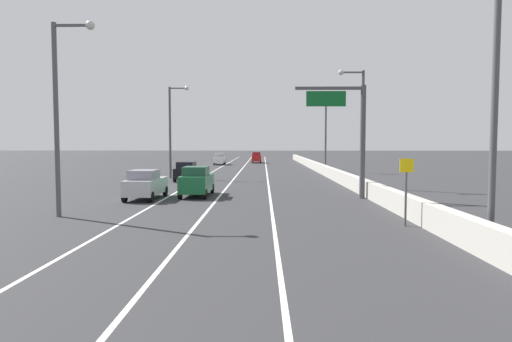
{
  "coord_description": "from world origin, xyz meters",
  "views": [
    {
      "loc": [
        1.01,
        -2.13,
        3.67
      ],
      "look_at": [
        0.41,
        36.37,
        1.26
      ],
      "focal_mm": 31.01,
      "sensor_mm": 36.0,
      "label": 1
    }
  ],
  "objects_px": {
    "overhead_sign_gantry": "(352,127)",
    "lamp_post_left_mid": "(172,125)",
    "lamp_post_right_third": "(324,129)",
    "lamp_post_left_near": "(61,105)",
    "car_silver_0": "(146,184)",
    "car_green_1": "(197,181)",
    "car_red_2": "(256,157)",
    "car_white_3": "(220,159)",
    "speed_advisory_sign": "(406,187)",
    "car_black_4": "(187,171)",
    "lamp_post_right_second": "(359,120)",
    "lamp_post_right_near": "(488,89)"
  },
  "relations": [
    {
      "from": "car_red_2",
      "to": "car_white_3",
      "type": "xyz_separation_m",
      "value": [
        -6.25,
        -7.37,
        -0.04
      ]
    },
    {
      "from": "car_silver_0",
      "to": "car_green_1",
      "type": "bearing_deg",
      "value": 28.38
    },
    {
      "from": "overhead_sign_gantry",
      "to": "car_red_2",
      "type": "xyz_separation_m",
      "value": [
        -7.12,
        53.82,
        -3.7
      ]
    },
    {
      "from": "speed_advisory_sign",
      "to": "car_silver_0",
      "type": "xyz_separation_m",
      "value": [
        -14.06,
        9.34,
        -0.79
      ]
    },
    {
      "from": "lamp_post_right_near",
      "to": "lamp_post_right_second",
      "type": "xyz_separation_m",
      "value": [
        -0.03,
        20.51,
        0.0
      ]
    },
    {
      "from": "lamp_post_right_second",
      "to": "car_silver_0",
      "type": "bearing_deg",
      "value": -154.48
    },
    {
      "from": "lamp_post_right_near",
      "to": "lamp_post_right_second",
      "type": "height_order",
      "value": "same"
    },
    {
      "from": "speed_advisory_sign",
      "to": "car_silver_0",
      "type": "distance_m",
      "value": 16.9
    },
    {
      "from": "lamp_post_left_near",
      "to": "car_white_3",
      "type": "bearing_deg",
      "value": 87.38
    },
    {
      "from": "car_silver_0",
      "to": "lamp_post_right_third",
      "type": "bearing_deg",
      "value": 61.0
    },
    {
      "from": "lamp_post_right_second",
      "to": "overhead_sign_gantry",
      "type": "bearing_deg",
      "value": -106.11
    },
    {
      "from": "car_silver_0",
      "to": "car_red_2",
      "type": "distance_m",
      "value": 54.81
    },
    {
      "from": "lamp_post_right_second",
      "to": "car_white_3",
      "type": "distance_m",
      "value": 42.72
    },
    {
      "from": "lamp_post_right_near",
      "to": "lamp_post_left_near",
      "type": "distance_m",
      "value": 18.83
    },
    {
      "from": "car_green_1",
      "to": "car_black_4",
      "type": "distance_m",
      "value": 12.85
    },
    {
      "from": "lamp_post_left_mid",
      "to": "car_black_4",
      "type": "height_order",
      "value": "lamp_post_left_mid"
    },
    {
      "from": "lamp_post_right_near",
      "to": "car_red_2",
      "type": "xyz_separation_m",
      "value": [
        -9.12,
        67.48,
        -4.53
      ]
    },
    {
      "from": "car_silver_0",
      "to": "car_red_2",
      "type": "xyz_separation_m",
      "value": [
        6.5,
        54.42,
        0.06
      ]
    },
    {
      "from": "lamp_post_left_near",
      "to": "car_black_4",
      "type": "bearing_deg",
      "value": 83.24
    },
    {
      "from": "lamp_post_left_near",
      "to": "lamp_post_right_third",
      "type": "bearing_deg",
      "value": 63.17
    },
    {
      "from": "lamp_post_left_mid",
      "to": "car_green_1",
      "type": "distance_m",
      "value": 17.2
    },
    {
      "from": "speed_advisory_sign",
      "to": "car_green_1",
      "type": "height_order",
      "value": "speed_advisory_sign"
    },
    {
      "from": "overhead_sign_gantry",
      "to": "car_green_1",
      "type": "bearing_deg",
      "value": 174.03
    },
    {
      "from": "lamp_post_right_near",
      "to": "car_red_2",
      "type": "height_order",
      "value": "lamp_post_right_near"
    },
    {
      "from": "car_red_2",
      "to": "car_black_4",
      "type": "height_order",
      "value": "car_red_2"
    },
    {
      "from": "car_white_3",
      "to": "lamp_post_right_near",
      "type": "bearing_deg",
      "value": -75.66
    },
    {
      "from": "speed_advisory_sign",
      "to": "car_green_1",
      "type": "xyz_separation_m",
      "value": [
        -10.92,
        11.03,
        -0.73
      ]
    },
    {
      "from": "overhead_sign_gantry",
      "to": "lamp_post_left_mid",
      "type": "height_order",
      "value": "lamp_post_left_mid"
    },
    {
      "from": "lamp_post_right_near",
      "to": "lamp_post_left_mid",
      "type": "distance_m",
      "value": 35.21
    },
    {
      "from": "lamp_post_right_third",
      "to": "car_silver_0",
      "type": "relative_size",
      "value": 2.17
    },
    {
      "from": "lamp_post_right_second",
      "to": "car_white_3",
      "type": "height_order",
      "value": "lamp_post_right_second"
    },
    {
      "from": "overhead_sign_gantry",
      "to": "lamp_post_right_third",
      "type": "distance_m",
      "value": 27.43
    },
    {
      "from": "lamp_post_right_third",
      "to": "car_green_1",
      "type": "bearing_deg",
      "value": -115.2
    },
    {
      "from": "overhead_sign_gantry",
      "to": "car_black_4",
      "type": "xyz_separation_m",
      "value": [
        -13.31,
        13.63,
        -3.78
      ]
    },
    {
      "from": "car_green_1",
      "to": "car_black_4",
      "type": "bearing_deg",
      "value": 102.72
    },
    {
      "from": "lamp_post_right_near",
      "to": "lamp_post_right_third",
      "type": "relative_size",
      "value": 1.0
    },
    {
      "from": "car_black_4",
      "to": "car_silver_0",
      "type": "bearing_deg",
      "value": -91.22
    },
    {
      "from": "lamp_post_left_mid",
      "to": "car_black_4",
      "type": "bearing_deg",
      "value": -58.06
    },
    {
      "from": "car_green_1",
      "to": "car_white_3",
      "type": "distance_m",
      "value": 45.45
    },
    {
      "from": "speed_advisory_sign",
      "to": "lamp_post_right_near",
      "type": "height_order",
      "value": "lamp_post_right_near"
    },
    {
      "from": "lamp_post_right_second",
      "to": "lamp_post_left_near",
      "type": "bearing_deg",
      "value": -140.84
    },
    {
      "from": "overhead_sign_gantry",
      "to": "lamp_post_left_mid",
      "type": "xyz_separation_m",
      "value": [
        -15.38,
        16.95,
        0.83
      ]
    },
    {
      "from": "car_black_4",
      "to": "lamp_post_left_mid",
      "type": "bearing_deg",
      "value": 121.94
    },
    {
      "from": "car_green_1",
      "to": "car_white_3",
      "type": "xyz_separation_m",
      "value": [
        -2.88,
        45.36,
        -0.05
      ]
    },
    {
      "from": "car_silver_0",
      "to": "car_green_1",
      "type": "height_order",
      "value": "car_green_1"
    },
    {
      "from": "car_red_2",
      "to": "lamp_post_right_second",
      "type": "bearing_deg",
      "value": -79.04
    },
    {
      "from": "lamp_post_left_mid",
      "to": "car_white_3",
      "type": "bearing_deg",
      "value": 86.09
    },
    {
      "from": "lamp_post_right_second",
      "to": "lamp_post_left_near",
      "type": "xyz_separation_m",
      "value": [
        -17.81,
        -14.51,
        0.0
      ]
    },
    {
      "from": "lamp_post_right_third",
      "to": "lamp_post_left_near",
      "type": "xyz_separation_m",
      "value": [
        -17.72,
        -35.02,
        0.0
      ]
    },
    {
      "from": "lamp_post_right_third",
      "to": "lamp_post_left_near",
      "type": "bearing_deg",
      "value": -116.83
    }
  ]
}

